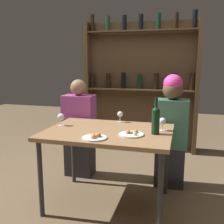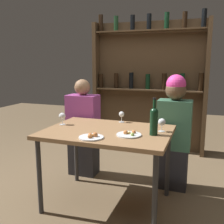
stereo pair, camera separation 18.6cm
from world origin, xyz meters
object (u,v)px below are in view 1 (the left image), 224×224
Objects in this scene: wine_bottle at (156,119)px; wine_glass_1 at (120,115)px; wine_glass_2 at (162,122)px; seated_person_left at (79,131)px; food_plate_1 at (131,134)px; seated_person_right at (171,131)px; food_plate_0 at (95,137)px; wine_glass_0 at (61,117)px.

wine_glass_1 is (-0.41, 0.37, -0.06)m from wine_bottle.
wine_glass_1 is 0.94× the size of wine_glass_2.
seated_person_left is at bearing 158.77° from wine_glass_1.
wine_glass_1 is 0.66m from seated_person_left.
seated_person_left is at bearing 138.73° from food_plate_1.
wine_glass_1 is at bearing 152.79° from wine_glass_2.
wine_glass_2 is 0.50m from seated_person_right.
wine_glass_2 is (0.05, 0.14, -0.05)m from wine_bottle.
seated_person_right is (0.06, 0.45, -0.21)m from wine_glass_2.
food_plate_0 is at bearing -124.12° from seated_person_right.
food_plate_0 is at bearing -60.01° from seated_person_left.
food_plate_0 is at bearing -149.97° from wine_bottle.
wine_bottle is 0.56m from wine_glass_1.
wine_glass_0 is 0.77m from food_plate_1.
wine_glass_2 is (0.99, 0.07, -0.00)m from wine_glass_0.
wine_glass_2 is at bearing -27.21° from wine_glass_1.
wine_glass_0 is 1.19m from seated_person_right.
wine_bottle reaches higher than food_plate_1.
seated_person_right is (0.31, 0.67, -0.13)m from food_plate_1.
wine_bottle is 2.65× the size of wine_glass_2.
seated_person_right reaches higher than wine_bottle.
wine_glass_0 is at bearing -87.45° from seated_person_left.
wine_glass_1 is at bearing -21.23° from seated_person_left.
wine_bottle is 2.65× the size of wine_glass_0.
wine_glass_0 is 0.10× the size of seated_person_left.
food_plate_0 is (0.47, -0.34, -0.07)m from wine_glass_0.
seated_person_right is at bearing 22.41° from wine_glass_1.
wine_bottle is at bearing -31.32° from seated_person_left.
wine_glass_1 is (0.53, 0.30, -0.00)m from wine_glass_0.
food_plate_1 is 0.17× the size of seated_person_right.
wine_bottle is 0.28× the size of seated_person_left.
wine_glass_2 is 0.10× the size of seated_person_left.
seated_person_left is 1.08m from seated_person_right.
food_plate_0 is at bearing -141.81° from wine_glass_2.
wine_glass_1 is at bearing 29.79° from wine_glass_0.
seated_person_left reaches higher than food_plate_1.
food_plate_1 is at bearing -155.88° from wine_bottle.
wine_glass_2 is 0.59× the size of food_plate_0.
seated_person_right reaches higher than wine_glass_2.
wine_glass_0 is 0.99m from wine_glass_2.
food_plate_1 is (0.27, 0.18, -0.00)m from food_plate_0.
food_plate_0 is 0.17× the size of seated_person_right.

